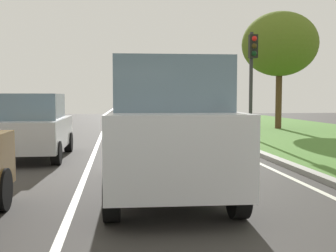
{
  "coord_description": "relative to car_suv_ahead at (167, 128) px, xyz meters",
  "views": [
    {
      "loc": [
        -0.01,
        2.66,
        1.7
      ],
      "look_at": [
        0.86,
        9.67,
        1.2
      ],
      "focal_mm": 44.27,
      "sensor_mm": 36.0,
      "label": 1
    }
  ],
  "objects": [
    {
      "name": "ground_plane",
      "position": [
        -0.84,
        4.28,
        -1.17
      ],
      "size": [
        60.0,
        60.0,
        0.0
      ],
      "primitive_type": "plane",
      "color": "#383533"
    },
    {
      "name": "traffic_light_near_right",
      "position": [
        4.41,
        8.66,
        1.76
      ],
      "size": [
        0.32,
        0.5,
        4.22
      ],
      "color": "#2D2D2D",
      "rests_on": "ground"
    },
    {
      "name": "car_hatchback_far",
      "position": [
        -3.1,
        4.64,
        -0.28
      ],
      "size": [
        1.74,
        3.71,
        1.78
      ],
      "rotation": [
        0.0,
        0.0,
        -0.0
      ],
      "color": "#B7BABF",
      "rests_on": "ground"
    },
    {
      "name": "lane_line_center",
      "position": [
        -1.54,
        4.28,
        -1.16
      ],
      "size": [
        0.12,
        32.0,
        0.01
      ],
      "primitive_type": "cube",
      "color": "silver",
      "rests_on": "ground"
    },
    {
      "name": "curb_right",
      "position": [
        3.26,
        4.28,
        -1.11
      ],
      "size": [
        0.24,
        48.0,
        0.12
      ],
      "primitive_type": "cube",
      "color": "#9E9B93",
      "rests_on": "ground"
    },
    {
      "name": "tree_roadside_far",
      "position": [
        7.46,
        13.49,
        3.21
      ],
      "size": [
        3.85,
        3.85,
        6.03
      ],
      "color": "#4C331E",
      "rests_on": "ground"
    },
    {
      "name": "car_suv_ahead",
      "position": [
        0.0,
        0.0,
        0.0
      ],
      "size": [
        2.1,
        4.56,
        2.28
      ],
      "rotation": [
        0.0,
        0.0,
        -0.03
      ],
      "color": "silver",
      "rests_on": "ground"
    },
    {
      "name": "lane_line_right_edge",
      "position": [
        2.76,
        4.28,
        -1.16
      ],
      "size": [
        0.12,
        32.0,
        0.01
      ],
      "primitive_type": "cube",
      "color": "silver",
      "rests_on": "ground"
    }
  ]
}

